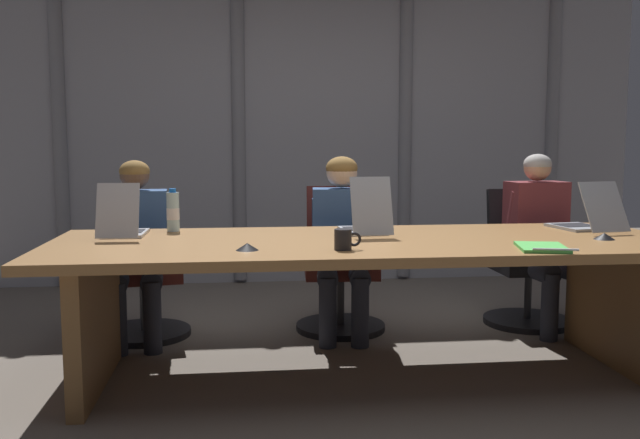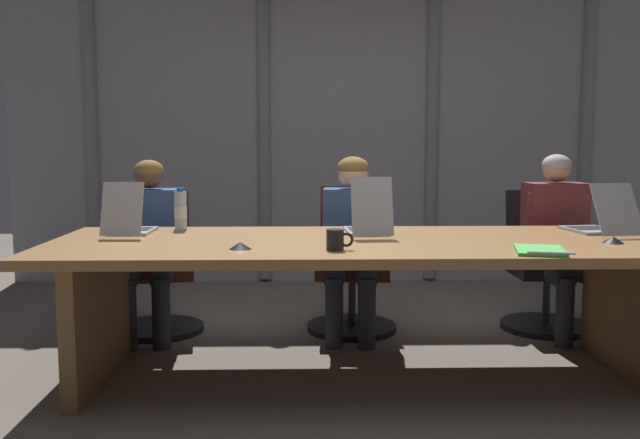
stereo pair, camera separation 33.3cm
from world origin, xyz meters
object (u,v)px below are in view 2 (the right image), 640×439
at_px(laptop_left_end, 130,224).
at_px(office_chair_center, 544,277).
at_px(conference_mic_left_side, 240,246).
at_px(person_center, 560,234).
at_px(office_chair_left_mid, 352,277).
at_px(person_left_end, 149,238).
at_px(coffee_mug_near, 336,240).
at_px(conference_mic_middle, 613,240).
at_px(water_bottle_primary, 181,211).
at_px(person_left_mid, 352,234).
at_px(spiral_notepad, 540,251).
at_px(office_chair_left_end, 157,279).
at_px(laptop_center, 599,223).
at_px(laptop_left_mid, 368,223).

height_order(laptop_left_end, office_chair_center, laptop_left_end).
bearing_deg(conference_mic_left_side, person_center, 29.11).
distance_m(office_chair_left_mid, person_left_end, 1.36).
distance_m(coffee_mug_near, conference_mic_middle, 1.45).
height_order(person_left_end, conference_mic_left_side, person_left_end).
bearing_deg(conference_mic_middle, water_bottle_primary, 165.26).
bearing_deg(person_left_mid, spiral_notepad, 38.79).
relative_size(laptop_left_end, coffee_mug_near, 3.28).
relative_size(office_chair_left_mid, spiral_notepad, 2.76).
height_order(office_chair_left_end, spiral_notepad, office_chair_left_end).
bearing_deg(office_chair_left_end, conference_mic_left_side, 18.64).
bearing_deg(office_chair_left_mid, conference_mic_left_side, -22.81).
bearing_deg(person_center, spiral_notepad, -30.48).
bearing_deg(laptop_center, conference_mic_left_side, 97.25).
bearing_deg(coffee_mug_near, person_left_mid, 81.99).
bearing_deg(laptop_left_end, conference_mic_left_side, -128.89).
bearing_deg(person_left_mid, person_center, 95.87).
xyz_separation_m(office_chair_left_mid, coffee_mug_near, (-0.17, -1.30, 0.44)).
height_order(laptop_center, coffee_mug_near, laptop_center).
bearing_deg(laptop_left_mid, coffee_mug_near, 156.82).
height_order(laptop_center, office_chair_left_mid, laptop_center).
bearing_deg(conference_mic_left_side, laptop_left_mid, 38.06).
bearing_deg(coffee_mug_near, person_left_end, 135.23).
bearing_deg(laptop_left_mid, office_chair_left_end, 58.21).
bearing_deg(person_center, conference_mic_left_side, -66.83).
relative_size(laptop_center, office_chair_left_mid, 0.54).
xyz_separation_m(laptop_left_mid, person_left_end, (-1.36, 0.58, -0.16)).
distance_m(laptop_left_mid, laptop_center, 1.32).
height_order(laptop_left_end, water_bottle_primary, laptop_left_end).
xyz_separation_m(office_chair_center, coffee_mug_near, (-1.48, -1.30, 0.45)).
bearing_deg(water_bottle_primary, office_chair_center, 11.84).
height_order(office_chair_left_end, coffee_mug_near, office_chair_left_end).
bearing_deg(laptop_left_mid, office_chair_left_mid, -0.48).
xyz_separation_m(coffee_mug_near, conference_mic_left_side, (-0.46, 0.04, -0.03)).
relative_size(office_chair_center, spiral_notepad, 2.68).
height_order(laptop_left_mid, conference_mic_left_side, laptop_left_mid).
height_order(laptop_left_end, coffee_mug_near, laptop_left_end).
relative_size(office_chair_left_end, person_left_mid, 0.79).
distance_m(laptop_left_end, person_center, 2.71).
height_order(coffee_mug_near, conference_mic_left_side, coffee_mug_near).
distance_m(office_chair_left_mid, conference_mic_middle, 1.73).
bearing_deg(office_chair_left_mid, coffee_mug_near, -3.63).
distance_m(laptop_left_end, laptop_center, 2.66).
bearing_deg(laptop_center, laptop_left_end, 81.73).
bearing_deg(laptop_left_end, laptop_left_mid, -90.62).
height_order(person_left_end, spiral_notepad, person_left_end).
relative_size(office_chair_center, person_left_mid, 0.80).
relative_size(office_chair_left_mid, person_center, 0.81).
bearing_deg(conference_mic_middle, office_chair_center, 87.35).
xyz_separation_m(laptop_left_end, office_chair_left_mid, (1.30, 0.71, -0.45)).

